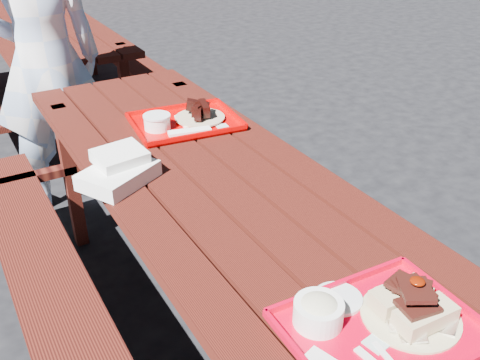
{
  "coord_description": "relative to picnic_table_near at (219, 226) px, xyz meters",
  "views": [
    {
      "loc": [
        -0.74,
        -1.41,
        1.64
      ],
      "look_at": [
        0.0,
        -0.15,
        0.82
      ],
      "focal_mm": 40.0,
      "sensor_mm": 36.0,
      "label": 1
    }
  ],
  "objects": [
    {
      "name": "ground",
      "position": [
        0.0,
        0.0,
        -0.56
      ],
      "size": [
        60.0,
        60.0,
        0.0
      ],
      "primitive_type": "plane",
      "color": "black",
      "rests_on": "ground"
    },
    {
      "name": "picnic_table_near",
      "position": [
        0.0,
        0.0,
        0.0
      ],
      "size": [
        1.41,
        2.4,
        0.75
      ],
      "color": "#49160E",
      "rests_on": "ground"
    },
    {
      "name": "picnic_table_far",
      "position": [
        0.0,
        2.8,
        0.0
      ],
      "size": [
        1.41,
        2.4,
        0.75
      ],
      "color": "#49160E",
      "rests_on": "ground"
    },
    {
      "name": "near_tray",
      "position": [
        -0.02,
        -0.79,
        0.22
      ],
      "size": [
        0.44,
        0.37,
        0.13
      ],
      "color": "red",
      "rests_on": "picnic_table_near"
    },
    {
      "name": "far_tray",
      "position": [
        0.1,
        0.47,
        0.21
      ],
      "size": [
        0.46,
        0.38,
        0.07
      ],
      "color": "#C60000",
      "rests_on": "picnic_table_near"
    },
    {
      "name": "white_cloth",
      "position": [
        -0.29,
        0.16,
        0.23
      ],
      "size": [
        0.29,
        0.27,
        0.1
      ],
      "color": "white",
      "rests_on": "picnic_table_near"
    },
    {
      "name": "person",
      "position": [
        -0.24,
        1.43,
        0.26
      ],
      "size": [
        0.62,
        0.43,
        1.65
      ],
      "primitive_type": "imported",
      "rotation": [
        0.0,
        0.0,
        3.08
      ],
      "color": "#B4CDF5",
      "rests_on": "ground"
    }
  ]
}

